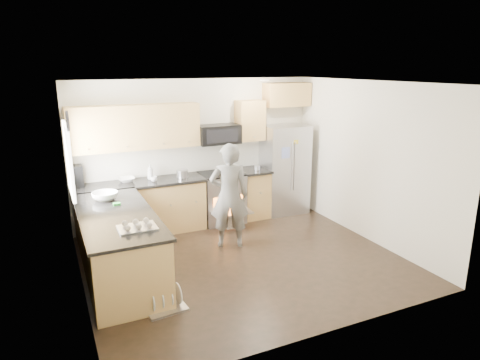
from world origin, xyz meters
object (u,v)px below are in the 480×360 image
refrigerator (284,169)px  dish_rack (165,303)px  stove_range (221,186)px  person (229,196)px

refrigerator → dish_rack: refrigerator is taller
refrigerator → dish_rack: size_ratio=3.42×
dish_rack → stove_range: bearing=54.8°
stove_range → person: 1.16m
person → refrigerator: bearing=-126.4°
stove_range → person: bearing=-106.0°
dish_rack → refrigerator: bearing=38.9°
stove_range → dish_rack: (-1.76, -2.49, -0.60)m
refrigerator → person: bearing=-143.7°
stove_range → dish_rack: stove_range is taller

